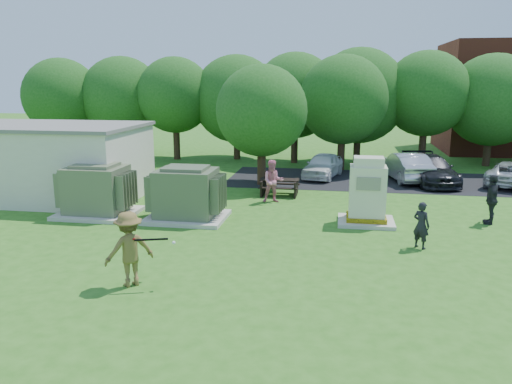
% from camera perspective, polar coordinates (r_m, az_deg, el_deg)
% --- Properties ---
extents(ground, '(120.00, 120.00, 0.00)m').
position_cam_1_polar(ground, '(14.76, -2.66, -8.32)').
color(ground, '#2D6619').
rests_on(ground, ground).
extents(service_building, '(10.00, 5.00, 3.20)m').
position_cam_1_polar(service_building, '(25.05, -24.40, 3.10)').
color(service_building, beige).
rests_on(service_building, ground).
extents(service_building_roof, '(10.20, 5.20, 0.15)m').
position_cam_1_polar(service_building_roof, '(24.86, -24.75, 6.90)').
color(service_building_roof, slate).
rests_on(service_building_roof, service_building).
extents(parking_strip, '(20.00, 6.00, 0.01)m').
position_cam_1_polar(parking_strip, '(27.75, 17.86, 1.11)').
color(parking_strip, '#232326').
rests_on(parking_strip, ground).
extents(transformer_left, '(3.00, 2.40, 2.07)m').
position_cam_1_polar(transformer_left, '(20.76, -17.73, 0.08)').
color(transformer_left, beige).
rests_on(transformer_left, ground).
extents(transformer_right, '(3.00, 2.40, 2.07)m').
position_cam_1_polar(transformer_right, '(19.35, -7.95, -0.32)').
color(transformer_right, beige).
rests_on(transformer_right, ground).
extents(generator_cabinet, '(2.07, 1.70, 2.53)m').
position_cam_1_polar(generator_cabinet, '(19.02, 12.58, -0.31)').
color(generator_cabinet, beige).
rests_on(generator_cabinet, ground).
extents(picnic_table, '(1.79, 1.35, 0.77)m').
position_cam_1_polar(picnic_table, '(23.33, 2.71, 0.79)').
color(picnic_table, black).
rests_on(picnic_table, ground).
extents(batter, '(1.46, 1.40, 2.00)m').
position_cam_1_polar(batter, '(13.44, -14.29, -6.33)').
color(batter, brown).
rests_on(batter, ground).
extents(person_by_generator, '(0.66, 0.64, 1.53)m').
position_cam_1_polar(person_by_generator, '(16.76, 18.36, -3.62)').
color(person_by_generator, black).
rests_on(person_by_generator, ground).
extents(person_at_picnic, '(1.05, 0.90, 1.89)m').
position_cam_1_polar(person_at_picnic, '(21.87, 1.96, 1.24)').
color(person_at_picnic, pink).
rests_on(person_at_picnic, ground).
extents(person_walking_right, '(0.65, 1.16, 1.88)m').
position_cam_1_polar(person_walking_right, '(20.55, 25.33, -0.77)').
color(person_walking_right, '#232429').
rests_on(person_walking_right, ground).
extents(car_white, '(2.43, 4.20, 1.34)m').
position_cam_1_polar(car_white, '(27.83, 7.66, 3.04)').
color(car_white, white).
rests_on(car_white, ground).
extents(car_silver_a, '(2.48, 4.76, 1.49)m').
position_cam_1_polar(car_silver_a, '(27.93, 16.76, 2.81)').
color(car_silver_a, '#B6B6BB').
rests_on(car_silver_a, ground).
extents(car_dark, '(2.77, 5.20, 1.43)m').
position_cam_1_polar(car_dark, '(27.57, 19.26, 2.45)').
color(car_dark, black).
rests_on(car_dark, ground).
extents(car_silver_b, '(3.70, 4.87, 1.23)m').
position_cam_1_polar(car_silver_b, '(28.61, 27.20, 1.89)').
color(car_silver_b, silver).
rests_on(car_silver_b, ground).
extents(batting_equipment, '(1.22, 0.37, 0.19)m').
position_cam_1_polar(batting_equipment, '(13.08, -11.94, -5.40)').
color(batting_equipment, black).
rests_on(batting_equipment, ground).
extents(tree_row, '(41.30, 13.30, 7.30)m').
position_cam_1_polar(tree_row, '(31.99, 7.64, 10.57)').
color(tree_row, '#47301E').
rests_on(tree_row, ground).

